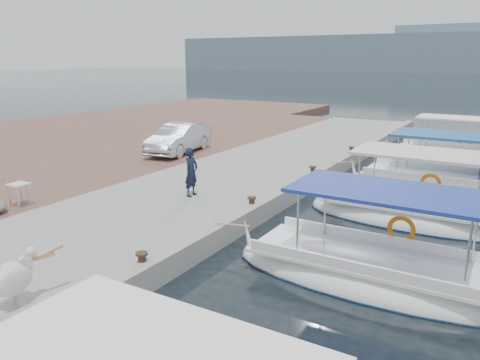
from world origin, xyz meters
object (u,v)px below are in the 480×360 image
at_px(parked_car, 179,138).
at_px(pelican, 14,278).
at_px(fishing_caique_c, 412,217).
at_px(fishing_caique_b, 374,277).
at_px(fishing_caique_d, 449,187).
at_px(fishing_caique_e, 455,160).
at_px(fisherman, 191,172).

bearing_deg(parked_car, pelican, -73.36).
xyz_separation_m(fishing_caique_c, parked_car, (-11.64, 3.09, 1.09)).
bearing_deg(parked_car, fishing_caique_c, -24.23).
bearing_deg(fishing_caique_c, fishing_caique_b, -88.68).
bearing_deg(pelican, fishing_caique_d, 68.25).
distance_m(fishing_caique_e, pelican, 20.95).
height_order(fishing_caique_b, fisherman, fishing_caique_b).
xyz_separation_m(fishing_caique_b, pelican, (-5.28, -5.33, 0.93)).
relative_size(fishing_caique_c, pelican, 4.85).
relative_size(fishing_caique_d, fisherman, 4.66).
distance_m(fishing_caique_b, parked_car, 14.22).
bearing_deg(fishing_caique_b, fisherman, 162.03).
bearing_deg(fishing_caique_e, fishing_caique_d, -85.46).
bearing_deg(pelican, fishing_caique_b, 45.30).
bearing_deg(fishing_caique_d, fishing_caique_c, -97.71).
height_order(pelican, parked_car, parked_car).
bearing_deg(pelican, fisherman, 101.15).
bearing_deg(fishing_caique_b, fishing_caique_e, 90.05).
relative_size(fishing_caique_b, fishing_caique_c, 1.03).
distance_m(fishing_caique_d, fishing_caique_e, 5.91).
distance_m(fisherman, parked_car, 7.61).
bearing_deg(fishing_caique_e, fisherman, -117.92).
relative_size(fishing_caique_d, fishing_caique_e, 1.10).
height_order(fishing_caique_c, fishing_caique_e, same).
bearing_deg(fishing_caique_c, fishing_caique_e, 89.44).
height_order(fishing_caique_b, fishing_caique_c, same).
height_order(fishing_caique_b, fishing_caique_d, same).
relative_size(pelican, parked_car, 0.32).
bearing_deg(fisherman, fishing_caique_c, -69.47).
relative_size(fishing_caique_e, pelican, 4.99).
height_order(fishing_caique_c, fisherman, fishing_caique_c).
height_order(fishing_caique_e, pelican, fishing_caique_e).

